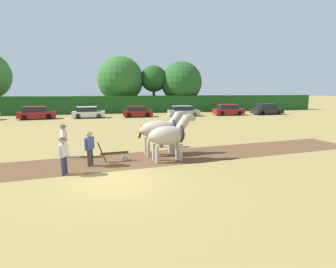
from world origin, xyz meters
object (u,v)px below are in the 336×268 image
at_px(parked_car_center_left, 36,113).
at_px(parked_car_center, 88,112).
at_px(tree_center_left, 154,79).
at_px(farmer_onlooker_right, 64,138).
at_px(farmer_beside_team, 161,131).
at_px(parked_car_far_right, 228,110).
at_px(plow, 117,155).
at_px(farmer_at_plow, 89,146).
at_px(tree_center, 181,82).
at_px(tree_left, 121,80).
at_px(draft_horse_lead_right, 161,129).
at_px(parked_car_right, 183,111).
at_px(farmer_onlooker_left, 63,153).
at_px(parked_car_center_right, 137,112).
at_px(parked_car_end_right, 267,109).
at_px(draft_horse_lead_left, 170,135).

xyz_separation_m(parked_car_center_left, parked_car_center, (6.16, -0.09, -0.04)).
relative_size(tree_center_left, farmer_onlooker_right, 4.26).
xyz_separation_m(farmer_beside_team, parked_car_far_right, (13.47, 18.33, -0.29)).
xyz_separation_m(tree_center_left, parked_car_far_right, (8.98, -9.75, -4.61)).
bearing_deg(plow, farmer_at_plow, -164.07).
height_order(parked_car_center_left, parked_car_center, parked_car_center_left).
bearing_deg(farmer_onlooker_right, tree_center, 37.07).
bearing_deg(tree_left, farmer_at_plow, -95.70).
bearing_deg(farmer_beside_team, tree_center_left, 123.23).
xyz_separation_m(draft_horse_lead_right, parked_car_right, (7.21, 20.23, -0.76)).
height_order(tree_left, farmer_beside_team, tree_left).
height_order(draft_horse_lead_right, farmer_beside_team, draft_horse_lead_right).
bearing_deg(parked_car_center, parked_car_far_right, -2.57).
bearing_deg(parked_car_far_right, tree_left, 144.66).
relative_size(farmer_onlooker_left, parked_car_center_right, 0.42).
bearing_deg(parked_car_far_right, plow, -126.82).
bearing_deg(parked_car_end_right, draft_horse_lead_left, -136.21).
xyz_separation_m(plow, parked_car_right, (9.70, 21.19, 0.37)).
xyz_separation_m(farmer_at_plow, parked_car_center, (-1.51, 22.27, -0.28)).
relative_size(tree_left, draft_horse_lead_right, 3.09).
xyz_separation_m(parked_car_right, parked_car_far_right, (6.62, -0.09, 0.06)).
bearing_deg(parked_car_right, farmer_onlooker_left, -116.42).
height_order(tree_center_left, parked_car_end_right, tree_center_left).
distance_m(draft_horse_lead_right, farmer_beside_team, 1.89).
height_order(tree_left, parked_car_right, tree_left).
height_order(tree_left, plow, tree_left).
bearing_deg(tree_center, parked_car_right, -104.22).
distance_m(tree_left, parked_car_far_right, 18.41).
xyz_separation_m(draft_horse_lead_left, farmer_at_plow, (-3.93, -0.10, -0.36)).
bearing_deg(tree_left, parked_car_right, -53.37).
height_order(parked_car_right, parked_car_far_right, parked_car_far_right).
bearing_deg(tree_center_left, farmer_onlooker_right, -108.99).
bearing_deg(plow, parked_car_far_right, 46.33).
bearing_deg(draft_horse_lead_right, parked_car_center_right, 81.34).
height_order(farmer_onlooker_right, parked_car_center_right, farmer_onlooker_right).
relative_size(plow, farmer_onlooker_right, 0.93).
xyz_separation_m(farmer_onlooker_right, parked_car_center_right, (6.22, 20.06, -0.35)).
xyz_separation_m(farmer_at_plow, parked_car_end_right, (23.62, 21.37, -0.23)).
relative_size(draft_horse_lead_right, farmer_onlooker_right, 1.64).
bearing_deg(parked_car_end_right, farmer_beside_team, -140.55).
bearing_deg(draft_horse_lead_left, parked_car_center, 97.86).
bearing_deg(parked_car_center, parked_car_end_right, -2.66).
height_order(tree_left, draft_horse_lead_left, tree_left).
bearing_deg(tree_left, tree_center, -7.26).
bearing_deg(tree_center, parked_car_center_right, -134.24).
xyz_separation_m(tree_center, parked_car_center_left, (-20.99, -8.54, -4.06)).
relative_size(parked_car_center_right, parked_car_right, 0.92).
xyz_separation_m(parked_car_center_right, parked_car_end_right, (18.86, -0.73, 0.05)).
distance_m(tree_center, farmer_at_plow, 33.85).
height_order(farmer_at_plow, parked_car_center, farmer_at_plow).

